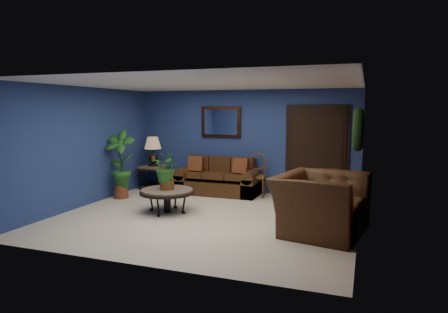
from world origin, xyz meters
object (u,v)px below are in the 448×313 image
(coffee_table, at_px, (167,192))
(side_chair, at_px, (257,172))
(end_table, at_px, (153,171))
(sofa, at_px, (219,181))
(table_lamp, at_px, (153,148))
(armchair, at_px, (320,204))

(coffee_table, distance_m, side_chair, 2.44)
(end_table, bearing_deg, sofa, 0.79)
(sofa, distance_m, table_lamp, 1.94)
(armchair, bearing_deg, coffee_table, 95.61)
(coffee_table, bearing_deg, table_lamp, 125.99)
(end_table, distance_m, side_chair, 2.73)
(end_table, xyz_separation_m, side_chair, (2.72, 0.07, 0.12))
(coffee_table, bearing_deg, end_table, 125.99)
(end_table, relative_size, side_chair, 0.64)
(side_chair, distance_m, armchair, 2.94)
(coffee_table, relative_size, armchair, 0.72)
(table_lamp, xyz_separation_m, armchair, (4.45, -2.31, -0.57))
(sofa, distance_m, coffee_table, 2.05)
(sofa, xyz_separation_m, table_lamp, (-1.79, -0.02, 0.76))
(sofa, distance_m, side_chair, 0.98)
(table_lamp, distance_m, armchair, 5.04)
(sofa, bearing_deg, coffee_table, -99.47)
(sofa, distance_m, end_table, 1.79)
(end_table, distance_m, armchair, 5.01)
(sofa, relative_size, table_lamp, 2.76)
(sofa, height_order, side_chair, side_chair)
(side_chair, bearing_deg, armchair, -59.86)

